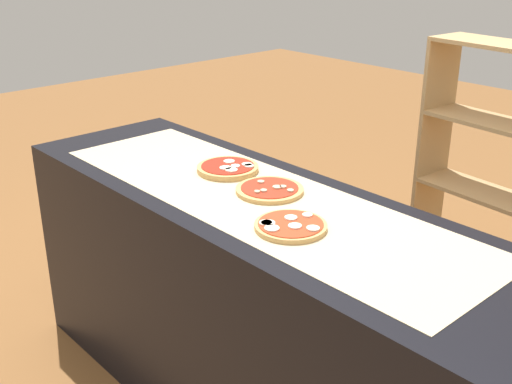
% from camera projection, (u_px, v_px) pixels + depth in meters
% --- Properties ---
extents(counter, '(2.17, 0.67, 0.92)m').
position_uv_depth(counter, '(256.00, 309.00, 2.39)').
color(counter, black).
rests_on(counter, ground_plane).
extents(parchment_paper, '(1.76, 0.52, 0.00)m').
position_uv_depth(parchment_paper, '(256.00, 197.00, 2.21)').
color(parchment_paper, beige).
rests_on(parchment_paper, counter).
extents(pizza_mozzarella_0, '(0.24, 0.24, 0.03)m').
position_uv_depth(pizza_mozzarella_0, '(228.00, 168.00, 2.44)').
color(pizza_mozzarella_0, tan).
rests_on(pizza_mozzarella_0, parchment_paper).
extents(pizza_mushroom_1, '(0.24, 0.24, 0.02)m').
position_uv_depth(pizza_mushroom_1, '(270.00, 190.00, 2.25)').
color(pizza_mushroom_1, tan).
rests_on(pizza_mushroom_1, parchment_paper).
extents(pizza_mozzarella_2, '(0.23, 0.23, 0.02)m').
position_uv_depth(pizza_mozzarella_2, '(290.00, 226.00, 1.97)').
color(pizza_mozzarella_2, tan).
rests_on(pizza_mozzarella_2, parchment_paper).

